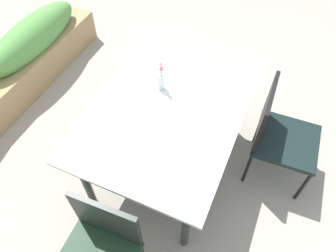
% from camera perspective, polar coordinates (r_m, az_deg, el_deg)
% --- Properties ---
extents(ground_plane, '(12.00, 12.00, 0.00)m').
position_cam_1_polar(ground_plane, '(2.92, -0.88, -7.57)').
color(ground_plane, gray).
extents(dining_table, '(1.50, 1.08, 0.77)m').
position_cam_1_polar(dining_table, '(2.38, 0.00, 2.24)').
color(dining_table, silver).
rests_on(dining_table, ground).
extents(chair_end_left, '(0.49, 0.49, 0.89)m').
position_cam_1_polar(chair_end_left, '(2.11, -12.46, -21.30)').
color(chair_end_left, black).
rests_on(chair_end_left, ground).
extents(chair_near_right, '(0.52, 0.52, 0.91)m').
position_cam_1_polar(chair_near_right, '(2.67, 19.46, -1.05)').
color(chair_near_right, black).
rests_on(chair_near_right, ground).
extents(flower_vase, '(0.06, 0.06, 0.25)m').
position_cam_1_polar(flower_vase, '(2.40, -1.34, 8.53)').
color(flower_vase, silver).
rests_on(flower_vase, dining_table).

